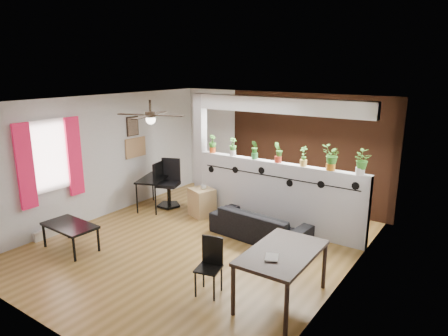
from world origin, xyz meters
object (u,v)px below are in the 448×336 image
(potted_plant_5, at_px, (331,157))
(office_chair, at_px, (169,186))
(folding_chair, at_px, (211,260))
(coffee_table, at_px, (70,227))
(potted_plant_0, at_px, (212,143))
(dining_table, at_px, (282,256))
(potted_plant_6, at_px, (361,162))
(cube_shelf, at_px, (202,202))
(ceiling_fan, at_px, (151,116))
(cup, at_px, (204,187))
(potted_plant_3, at_px, (278,152))
(sofa, at_px, (260,225))
(potted_plant_1, at_px, (233,146))
(potted_plant_4, at_px, (304,155))
(potted_plant_2, at_px, (255,149))
(computer_desk, at_px, (154,180))

(potted_plant_5, relative_size, office_chair, 0.42)
(folding_chair, xyz_separation_m, coffee_table, (-2.86, -0.30, -0.07))
(potted_plant_0, distance_m, folding_chair, 3.45)
(dining_table, xyz_separation_m, folding_chair, (-0.94, -0.36, -0.18))
(potted_plant_6, bearing_deg, cube_shelf, -173.95)
(ceiling_fan, bearing_deg, potted_plant_6, 29.51)
(ceiling_fan, bearing_deg, folding_chair, -24.24)
(ceiling_fan, bearing_deg, potted_plant_5, 34.15)
(cup, height_order, office_chair, office_chair)
(potted_plant_5, height_order, cup, potted_plant_5)
(office_chair, bearing_deg, cube_shelf, -3.54)
(office_chair, bearing_deg, potted_plant_3, 6.07)
(potted_plant_0, xyz_separation_m, sofa, (1.57, -0.65, -1.29))
(potted_plant_1, xyz_separation_m, potted_plant_4, (1.58, -0.00, 0.00))
(potted_plant_3, xyz_separation_m, cube_shelf, (-1.63, -0.34, -1.26))
(cup, bearing_deg, potted_plant_3, 12.17)
(sofa, bearing_deg, potted_plant_6, -153.71)
(potted_plant_5, xyz_separation_m, sofa, (-1.06, -0.65, -1.33))
(potted_plant_3, bearing_deg, dining_table, -61.17)
(potted_plant_2, relative_size, coffee_table, 0.36)
(potted_plant_2, distance_m, cube_shelf, 1.70)
(potted_plant_6, height_order, sofa, potted_plant_6)
(potted_plant_0, xyz_separation_m, cup, (0.00, -0.34, -0.90))
(potted_plant_1, relative_size, potted_plant_3, 0.95)
(computer_desk, xyz_separation_m, dining_table, (4.12, -1.76, 0.02))
(potted_plant_0, xyz_separation_m, potted_plant_1, (0.53, 0.00, -0.01))
(potted_plant_0, relative_size, office_chair, 0.36)
(cup, height_order, coffee_table, cup)
(potted_plant_4, height_order, folding_chair, potted_plant_4)
(folding_chair, bearing_deg, dining_table, 21.01)
(potted_plant_3, bearing_deg, coffee_table, -130.50)
(computer_desk, distance_m, folding_chair, 3.83)
(computer_desk, relative_size, dining_table, 0.80)
(potted_plant_5, xyz_separation_m, computer_desk, (-3.90, -0.55, -0.95))
(cube_shelf, height_order, coffee_table, cube_shelf)
(potted_plant_0, distance_m, coffee_table, 3.32)
(coffee_table, bearing_deg, cube_shelf, 70.93)
(computer_desk, relative_size, office_chair, 1.02)
(potted_plant_4, bearing_deg, computer_desk, -170.80)
(sofa, bearing_deg, folding_chair, 103.54)
(sofa, xyz_separation_m, computer_desk, (-2.84, 0.10, 0.38))
(potted_plant_0, bearing_deg, cup, -89.39)
(sofa, distance_m, cup, 1.65)
(coffee_table, bearing_deg, potted_plant_0, 72.16)
(potted_plant_2, bearing_deg, dining_table, -52.10)
(potted_plant_0, relative_size, computer_desk, 0.35)
(cube_shelf, bearing_deg, office_chair, -162.96)
(potted_plant_3, xyz_separation_m, sofa, (-0.01, -0.65, -1.30))
(cup, bearing_deg, potted_plant_2, 17.95)
(sofa, bearing_deg, potted_plant_2, -47.51)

